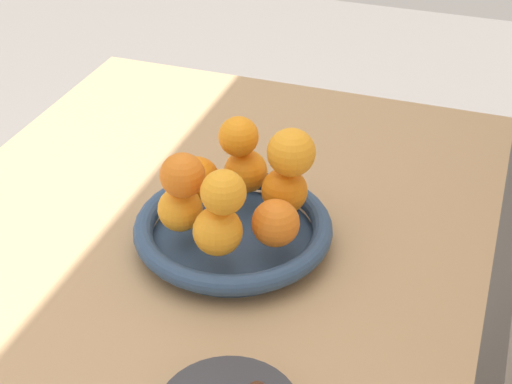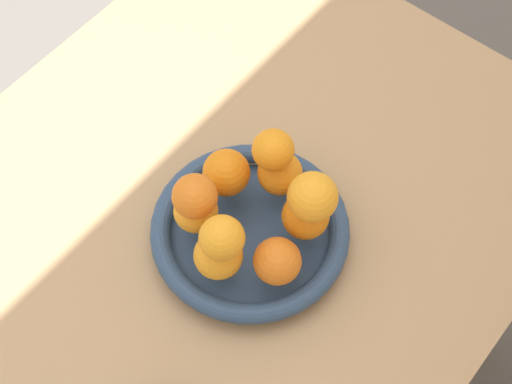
# 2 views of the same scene
# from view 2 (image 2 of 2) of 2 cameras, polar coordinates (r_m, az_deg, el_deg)

# --- Properties ---
(dining_table) EXTENTS (1.10, 0.76, 0.74)m
(dining_table) POSITION_cam_2_polar(r_m,az_deg,el_deg) (1.11, -4.87, -6.29)
(dining_table) COLOR tan
(dining_table) RESTS_ON ground_plane
(fruit_bowl) EXTENTS (0.26, 0.26, 0.04)m
(fruit_bowl) POSITION_cam_2_polar(r_m,az_deg,el_deg) (1.01, -0.44, -2.87)
(fruit_bowl) COLOR navy
(fruit_bowl) RESTS_ON dining_table
(orange_0) EXTENTS (0.06, 0.06, 0.06)m
(orange_0) POSITION_cam_2_polar(r_m,az_deg,el_deg) (1.00, 1.75, 1.40)
(orange_0) COLOR orange
(orange_0) RESTS_ON fruit_bowl
(orange_1) EXTENTS (0.06, 0.06, 0.06)m
(orange_1) POSITION_cam_2_polar(r_m,az_deg,el_deg) (1.00, -2.17, 1.42)
(orange_1) COLOR orange
(orange_1) RESTS_ON fruit_bowl
(orange_2) EXTENTS (0.06, 0.06, 0.06)m
(orange_2) POSITION_cam_2_polar(r_m,az_deg,el_deg) (0.98, -4.32, -1.44)
(orange_2) COLOR orange
(orange_2) RESTS_ON fruit_bowl
(orange_3) EXTENTS (0.06, 0.06, 0.06)m
(orange_3) POSITION_cam_2_polar(r_m,az_deg,el_deg) (0.95, -2.58, -4.42)
(orange_3) COLOR orange
(orange_3) RESTS_ON fruit_bowl
(orange_4) EXTENTS (0.06, 0.06, 0.06)m
(orange_4) POSITION_cam_2_polar(r_m,az_deg,el_deg) (0.94, 1.56, -5.05)
(orange_4) COLOR orange
(orange_4) RESTS_ON fruit_bowl
(orange_5) EXTENTS (0.06, 0.06, 0.06)m
(orange_5) POSITION_cam_2_polar(r_m,az_deg,el_deg) (0.97, 3.62, -1.74)
(orange_5) COLOR orange
(orange_5) RESTS_ON fruit_bowl
(orange_6) EXTENTS (0.05, 0.05, 0.05)m
(orange_6) POSITION_cam_2_polar(r_m,az_deg,el_deg) (0.95, 1.25, 3.09)
(orange_6) COLOR orange
(orange_6) RESTS_ON orange_0
(orange_7) EXTENTS (0.06, 0.06, 0.06)m
(orange_7) POSITION_cam_2_polar(r_m,az_deg,el_deg) (0.92, -4.47, -0.32)
(orange_7) COLOR orange
(orange_7) RESTS_ON orange_2
(orange_8) EXTENTS (0.05, 0.05, 0.05)m
(orange_8) POSITION_cam_2_polar(r_m,az_deg,el_deg) (0.89, -2.53, -3.39)
(orange_8) COLOR orange
(orange_8) RESTS_ON orange_3
(orange_9) EXTENTS (0.06, 0.06, 0.06)m
(orange_9) POSITION_cam_2_polar(r_m,az_deg,el_deg) (0.91, 4.14, -0.36)
(orange_9) COLOR orange
(orange_9) RESTS_ON orange_5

